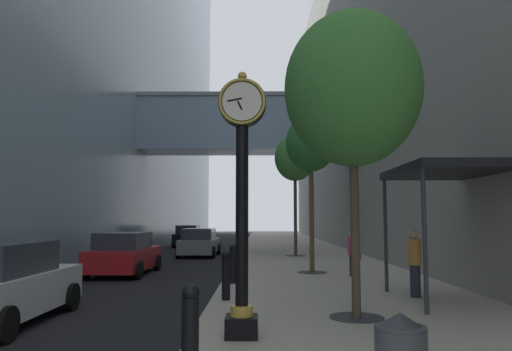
% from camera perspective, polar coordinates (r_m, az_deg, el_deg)
% --- Properties ---
extents(ground_plane, '(110.00, 110.00, 0.00)m').
position_cam_1_polar(ground_plane, '(29.45, -1.96, -9.35)').
color(ground_plane, black).
rests_on(ground_plane, ground).
extents(sidewalk_right, '(7.06, 80.00, 0.14)m').
position_cam_1_polar(sidewalk_right, '(32.50, 4.57, -8.82)').
color(sidewalk_right, '#ADA593').
rests_on(sidewalk_right, ground).
extents(building_block_right, '(9.00, 80.00, 26.02)m').
position_cam_1_polar(building_block_right, '(35.66, 17.73, 12.82)').
color(building_block_right, gray).
rests_on(building_block_right, ground).
extents(street_clock, '(0.84, 0.55, 4.61)m').
position_cam_1_polar(street_clock, '(8.37, -1.67, -1.50)').
color(street_clock, black).
rests_on(street_clock, sidewalk_right).
extents(bollard_nearest, '(0.22, 0.22, 1.21)m').
position_cam_1_polar(bollard_nearest, '(6.14, -7.81, -17.97)').
color(bollard_nearest, black).
rests_on(bollard_nearest, sidewalk_right).
extents(bollard_third, '(0.22, 0.22, 1.21)m').
position_cam_1_polar(bollard_third, '(12.22, -3.56, -11.59)').
color(bollard_third, black).
rests_on(bollard_third, sidewalk_right).
extents(bollard_fourth, '(0.22, 0.22, 1.21)m').
position_cam_1_polar(bollard_fourth, '(15.29, -2.74, -10.30)').
color(bollard_fourth, black).
rests_on(bollard_fourth, sidewalk_right).
extents(street_tree_near, '(2.88, 2.88, 6.40)m').
position_cam_1_polar(street_tree_near, '(10.53, 11.36, 9.98)').
color(street_tree_near, '#333335').
rests_on(street_tree_near, sidewalk_right).
extents(street_tree_mid_near, '(1.93, 1.93, 6.03)m').
position_cam_1_polar(street_tree_mid_near, '(18.60, 6.52, 3.69)').
color(street_tree_mid_near, '#333335').
rests_on(street_tree_mid_near, sidewalk_right).
extents(street_tree_mid_far, '(2.28, 2.28, 6.73)m').
position_cam_1_polar(street_tree_mid_far, '(26.86, 4.64, 2.05)').
color(street_tree_mid_far, '#333335').
rests_on(street_tree_mid_far, sidewalk_right).
extents(pedestrian_walking, '(0.49, 0.39, 1.58)m').
position_cam_1_polar(pedestrian_walking, '(17.46, 11.45, -8.94)').
color(pedestrian_walking, '#23232D').
rests_on(pedestrian_walking, sidewalk_right).
extents(pedestrian_by_clock, '(0.35, 0.35, 1.73)m').
position_cam_1_polar(pedestrian_by_clock, '(13.20, 18.29, -9.60)').
color(pedestrian_by_clock, '#23232D').
rests_on(pedestrian_by_clock, sidewalk_right).
extents(storefront_awning, '(2.40, 3.60, 3.30)m').
position_cam_1_polar(storefront_awning, '(12.85, 21.40, 0.30)').
color(storefront_awning, black).
rests_on(storefront_awning, sidewalk_right).
extents(car_red_near, '(2.17, 4.39, 1.62)m').
position_cam_1_polar(car_red_near, '(19.53, -15.34, -8.96)').
color(car_red_near, '#AD191E').
rests_on(car_red_near, ground).
extents(car_black_mid, '(2.09, 4.15, 1.67)m').
position_cam_1_polar(car_black_mid, '(37.78, -7.99, -7.16)').
color(car_black_mid, black).
rests_on(car_black_mid, ground).
extents(car_grey_far, '(2.15, 4.68, 1.60)m').
position_cam_1_polar(car_grey_far, '(28.24, -6.70, -7.91)').
color(car_grey_far, slate).
rests_on(car_grey_far, ground).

